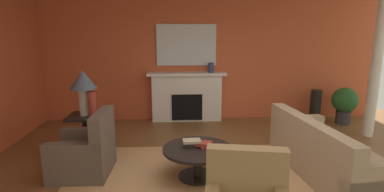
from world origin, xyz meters
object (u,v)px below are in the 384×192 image
(vase_mantel_right, at_px, (211,68))
(mantel_mirror, at_px, (186,45))
(sofa, at_px, (326,156))
(table_lamp, at_px, (83,84))
(fireplace, at_px, (187,98))
(coffee_table, at_px, (198,156))
(vase_tall_corner, at_px, (315,106))
(vase_on_side_table, at_px, (92,104))
(potted_plant, at_px, (345,103))
(armchair_near_window, at_px, (85,154))
(side_table, at_px, (87,132))

(vase_mantel_right, bearing_deg, mantel_mirror, 162.82)
(sofa, xyz_separation_m, table_lamp, (-3.68, 0.95, 0.93))
(fireplace, relative_size, coffee_table, 1.80)
(mantel_mirror, bearing_deg, vase_mantel_right, -17.18)
(vase_tall_corner, bearing_deg, mantel_mirror, 171.86)
(vase_mantel_right, distance_m, vase_on_side_table, 2.96)
(table_lamp, xyz_separation_m, potted_plant, (5.29, 1.49, -0.73))
(vase_tall_corner, bearing_deg, fireplace, 174.18)
(potted_plant, bearing_deg, sofa, -123.50)
(sofa, relative_size, potted_plant, 2.63)
(armchair_near_window, relative_size, coffee_table, 0.95)
(armchair_near_window, relative_size, side_table, 1.36)
(fireplace, height_order, vase_on_side_table, fireplace)
(fireplace, bearing_deg, vase_tall_corner, -5.82)
(armchair_near_window, bearing_deg, coffee_table, -6.86)
(sofa, distance_m, coffee_table, 1.87)
(coffee_table, height_order, potted_plant, potted_plant)
(potted_plant, bearing_deg, armchair_near_window, -156.56)
(mantel_mirror, height_order, vase_mantel_right, mantel_mirror)
(table_lamp, distance_m, vase_mantel_right, 2.97)
(armchair_near_window, height_order, potted_plant, armchair_near_window)
(vase_tall_corner, bearing_deg, sofa, -111.48)
(armchair_near_window, distance_m, table_lamp, 1.19)
(vase_on_side_table, relative_size, vase_tall_corner, 0.55)
(fireplace, xyz_separation_m, potted_plant, (3.54, -0.44, -0.05))
(table_lamp, height_order, vase_on_side_table, table_lamp)
(fireplace, xyz_separation_m, sofa, (1.92, -2.88, -0.24))
(sofa, relative_size, vase_mantel_right, 9.71)
(armchair_near_window, height_order, vase_on_side_table, vase_on_side_table)
(mantel_mirror, xyz_separation_m, vase_on_side_table, (-1.61, -2.17, -0.85))
(coffee_table, xyz_separation_m, potted_plant, (3.48, 2.42, 0.16))
(side_table, bearing_deg, table_lamp, 180.00)
(vase_on_side_table, bearing_deg, side_table, 141.34)
(armchair_near_window, height_order, table_lamp, table_lamp)
(sofa, height_order, vase_mantel_right, vase_mantel_right)
(potted_plant, bearing_deg, table_lamp, -164.29)
(fireplace, distance_m, table_lamp, 2.70)
(vase_on_side_table, height_order, vase_tall_corner, vase_on_side_table)
(armchair_near_window, relative_size, vase_on_side_table, 2.29)
(side_table, relative_size, vase_mantel_right, 3.11)
(armchair_near_window, relative_size, potted_plant, 1.14)
(potted_plant, bearing_deg, mantel_mirror, 171.00)
(fireplace, relative_size, potted_plant, 2.16)
(mantel_mirror, height_order, table_lamp, mantel_mirror)
(mantel_mirror, distance_m, table_lamp, 2.75)
(mantel_mirror, distance_m, vase_tall_corner, 3.27)
(vase_tall_corner, xyz_separation_m, potted_plant, (0.60, -0.14, 0.11))
(fireplace, xyz_separation_m, table_lamp, (-1.76, -1.93, 0.68))
(sofa, bearing_deg, vase_mantel_right, 115.84)
(side_table, bearing_deg, coffee_table, -27.13)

